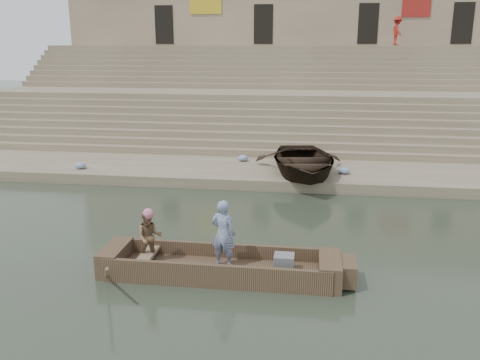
% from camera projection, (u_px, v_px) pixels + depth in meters
% --- Properties ---
extents(ground, '(120.00, 120.00, 0.00)m').
position_uv_depth(ground, '(250.00, 258.00, 12.80)').
color(ground, '#273024').
rests_on(ground, ground).
extents(lower_landing, '(32.00, 4.00, 0.40)m').
position_uv_depth(lower_landing, '(274.00, 173.00, 20.39)').
color(lower_landing, gray).
rests_on(lower_landing, ground).
extents(mid_landing, '(32.00, 3.00, 2.80)m').
position_uv_depth(mid_landing, '(284.00, 118.00, 27.25)').
color(mid_landing, gray).
rests_on(mid_landing, ground).
extents(upper_landing, '(32.00, 3.00, 5.20)m').
position_uv_depth(upper_landing, '(290.00, 86.00, 33.63)').
color(upper_landing, gray).
rests_on(upper_landing, ground).
extents(ghat_steps, '(32.00, 11.00, 5.20)m').
position_uv_depth(ghat_steps, '(286.00, 107.00, 28.76)').
color(ghat_steps, gray).
rests_on(ghat_steps, ground).
extents(building_wall, '(32.00, 5.07, 11.20)m').
position_uv_depth(building_wall, '(294.00, 40.00, 36.66)').
color(building_wall, tan).
rests_on(building_wall, ground).
extents(main_rowboat, '(5.00, 1.30, 0.22)m').
position_uv_depth(main_rowboat, '(219.00, 271.00, 11.79)').
color(main_rowboat, brown).
rests_on(main_rowboat, ground).
extents(rowboat_trim, '(6.04, 2.63, 1.96)m').
position_uv_depth(rowboat_trim, '(228.00, 264.00, 11.70)').
color(rowboat_trim, brown).
rests_on(rowboat_trim, ground).
extents(standing_man, '(0.66, 0.51, 1.62)m').
position_uv_depth(standing_man, '(223.00, 234.00, 11.62)').
color(standing_man, navy).
rests_on(standing_man, main_rowboat).
extents(rowing_man, '(0.74, 0.65, 1.29)m').
position_uv_depth(rowing_man, '(149.00, 237.00, 11.85)').
color(rowing_man, '#277646').
rests_on(rowing_man, main_rowboat).
extents(television, '(0.46, 0.42, 0.40)m').
position_uv_depth(television, '(284.00, 263.00, 11.51)').
color(television, slate).
rests_on(television, main_rowboat).
extents(beached_rowboat, '(4.20, 5.42, 1.03)m').
position_uv_depth(beached_rowboat, '(303.00, 161.00, 19.38)').
color(beached_rowboat, '#2D2116').
rests_on(beached_rowboat, lower_landing).
extents(pedestrian, '(0.83, 1.25, 1.80)m').
position_uv_depth(pedestrian, '(397.00, 31.00, 31.88)').
color(pedestrian, maroon).
rests_on(pedestrian, upper_landing).
extents(cloth_bundles, '(18.02, 2.70, 0.26)m').
position_uv_depth(cloth_bundles, '(295.00, 166.00, 20.19)').
color(cloth_bundles, '#3F5999').
rests_on(cloth_bundles, lower_landing).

